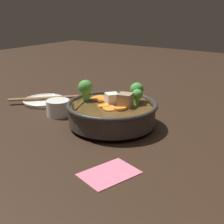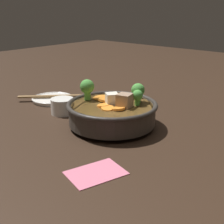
# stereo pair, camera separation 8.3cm
# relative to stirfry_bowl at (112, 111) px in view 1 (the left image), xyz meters

# --- Properties ---
(ground_plane) EXTENTS (3.00, 3.00, 0.00)m
(ground_plane) POSITION_rel_stirfry_bowl_xyz_m (-0.00, -0.00, -0.04)
(ground_plane) COLOR black
(stirfry_bowl) EXTENTS (0.24, 0.24, 0.12)m
(stirfry_bowl) POSITION_rel_stirfry_bowl_xyz_m (0.00, 0.00, 0.00)
(stirfry_bowl) COLOR #38332D
(stirfry_bowl) RESTS_ON ground_plane
(side_saucer) EXTENTS (0.14, 0.14, 0.01)m
(side_saucer) POSITION_rel_stirfry_bowl_xyz_m (0.04, 0.31, -0.04)
(side_saucer) COLOR white
(side_saucer) RESTS_ON ground_plane
(tea_cup) EXTENTS (0.07, 0.07, 0.05)m
(tea_cup) POSITION_rel_stirfry_bowl_xyz_m (-0.02, 0.18, -0.02)
(tea_cup) COLOR white
(tea_cup) RESTS_ON ground_plane
(napkin) EXTENTS (0.13, 0.10, 0.00)m
(napkin) POSITION_rel_stirfry_bowl_xyz_m (-0.21, -0.14, -0.04)
(napkin) COLOR #D16B84
(napkin) RESTS_ON ground_plane
(chopsticks_pair) EXTENTS (0.18, 0.17, 0.01)m
(chopsticks_pair) POSITION_rel_stirfry_bowl_xyz_m (0.04, 0.31, -0.03)
(chopsticks_pair) COLOR olive
(chopsticks_pair) RESTS_ON side_saucer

